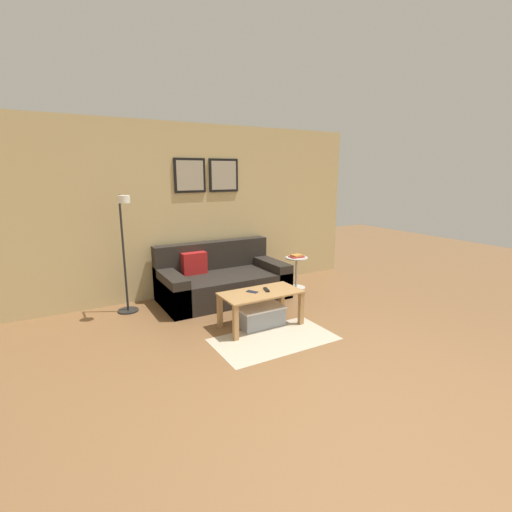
{
  "coord_description": "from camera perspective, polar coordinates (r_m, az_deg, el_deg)",
  "views": [
    {
      "loc": [
        -2.03,
        -1.73,
        1.84
      ],
      "look_at": [
        0.17,
        2.08,
        0.85
      ],
      "focal_mm": 26.0,
      "sensor_mm": 36.0,
      "label": 1
    }
  ],
  "objects": [
    {
      "name": "remote_control",
      "position": [
        4.56,
        1.61,
        -5.19
      ],
      "size": [
        0.08,
        0.16,
        0.02
      ],
      "primitive_type": "cube",
      "rotation": [
        0.0,
        0.0,
        -0.27
      ],
      "color": "black",
      "rests_on": "coffee_table"
    },
    {
      "name": "ground_plane",
      "position": [
        3.24,
        17.46,
        -22.56
      ],
      "size": [
        16.0,
        16.0,
        0.0
      ],
      "primitive_type": "plane",
      "color": "brown"
    },
    {
      "name": "floor_lamp",
      "position": [
        5.04,
        -19.47,
        0.67
      ],
      "size": [
        0.27,
        0.51,
        1.58
      ],
      "color": "black",
      "rests_on": "ground_plane"
    },
    {
      "name": "wall_back",
      "position": [
        5.75,
        -9.19,
        6.97
      ],
      "size": [
        5.6,
        0.09,
        2.55
      ],
      "color": "tan",
      "rests_on": "ground_plane"
    },
    {
      "name": "area_rug",
      "position": [
        4.3,
        2.82,
        -12.65
      ],
      "size": [
        1.37,
        0.77,
        0.01
      ],
      "primitive_type": "cube",
      "color": "#C1B299",
      "rests_on": "ground_plane"
    },
    {
      "name": "cell_phone",
      "position": [
        4.5,
        -0.6,
        -5.52
      ],
      "size": [
        0.13,
        0.15,
        0.01
      ],
      "primitive_type": "cube",
      "rotation": [
        0.0,
        0.0,
        0.53
      ],
      "color": "#1E2338",
      "rests_on": "coffee_table"
    },
    {
      "name": "book_stack",
      "position": [
        5.99,
        6.26,
        -0.01
      ],
      "size": [
        0.23,
        0.17,
        0.04
      ],
      "color": "#B73333",
      "rests_on": "side_table"
    },
    {
      "name": "storage_bin",
      "position": [
        4.6,
        0.65,
        -9.19
      ],
      "size": [
        0.57,
        0.35,
        0.25
      ],
      "color": "gray",
      "rests_on": "ground_plane"
    },
    {
      "name": "side_table",
      "position": [
        6.03,
        6.22,
        -2.1
      ],
      "size": [
        0.36,
        0.36,
        0.51
      ],
      "color": "silver",
      "rests_on": "ground_plane"
    },
    {
      "name": "coffee_table",
      "position": [
        4.52,
        0.75,
        -6.58
      ],
      "size": [
        0.98,
        0.5,
        0.43
      ],
      "color": "#AD7F4C",
      "rests_on": "ground_plane"
    },
    {
      "name": "couch",
      "position": [
        5.56,
        -5.3,
        -3.8
      ],
      "size": [
        1.83,
        0.97,
        0.81
      ],
      "color": "#28231E",
      "rests_on": "ground_plane"
    }
  ]
}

